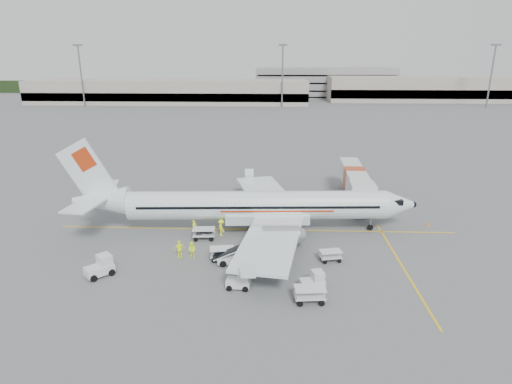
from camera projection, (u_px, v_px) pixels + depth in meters
ground at (255, 230)px, 47.90m from camera, size 360.00×360.00×0.00m
stripe_lead at (255, 230)px, 47.90m from camera, size 44.00×0.20×0.01m
stripe_cross at (402, 266)px, 39.76m from camera, size 0.20×20.00×0.01m
terminal_west at (170, 92)px, 171.68m from camera, size 110.00×22.00×9.00m
terminal_east at (434, 88)px, 181.57m from camera, size 90.00×26.00×10.00m
parking_garage at (324, 81)px, 196.95m from camera, size 62.00×24.00×14.00m
treeline at (270, 87)px, 213.40m from camera, size 300.00×3.00×6.00m
mast_west at (81, 76)px, 159.43m from camera, size 3.20×1.20×22.00m
mast_center at (282, 77)px, 156.55m from camera, size 3.20×1.20×22.00m
mast_east at (491, 77)px, 153.67m from camera, size 3.20×1.20×22.00m
aircraft at (258, 187)px, 46.08m from camera, size 38.63×31.03×10.24m
jet_bridge at (354, 185)px, 56.42m from camera, size 3.93×17.51×4.57m
belt_loader at (236, 250)px, 39.97m from camera, size 5.06×2.69×2.60m
tug_fore at (312, 280)px, 35.61m from camera, size 2.25×1.64×1.56m
tug_mid at (238, 280)px, 35.72m from camera, size 2.06×1.26×1.54m
tug_aft at (99, 266)px, 37.66m from camera, size 2.68×2.65×1.85m
cart_loaded_a at (204, 234)px, 45.27m from camera, size 2.45×1.57×1.22m
cart_loaded_b at (222, 254)px, 40.79m from camera, size 2.46×1.67×1.20m
cart_empty_a at (310, 295)px, 33.74m from camera, size 2.57×1.67×1.27m
cart_empty_b at (331, 256)px, 40.49m from camera, size 2.24×1.60×1.06m
cone_nose at (428, 224)px, 48.87m from camera, size 0.34×0.34×0.55m
cone_port at (303, 191)px, 60.48m from camera, size 0.38×0.38×0.63m
cone_stbd at (315, 282)px, 36.32m from camera, size 0.38×0.38×0.62m
crew_a at (194, 227)px, 46.48m from camera, size 0.66×0.70×1.61m
crew_b at (192, 250)px, 41.10m from camera, size 0.97×0.88×1.62m
crew_c at (221, 228)px, 46.08m from camera, size 1.17×1.37×1.84m
crew_d at (180, 249)px, 41.03m from camera, size 1.14×0.89×1.80m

